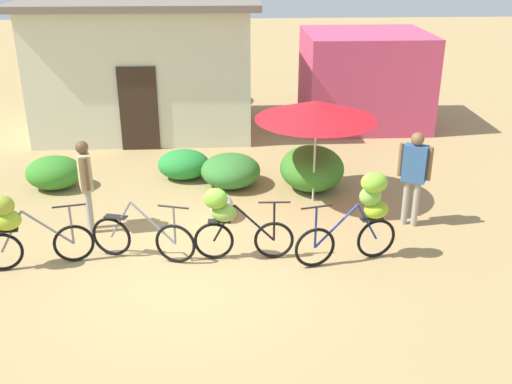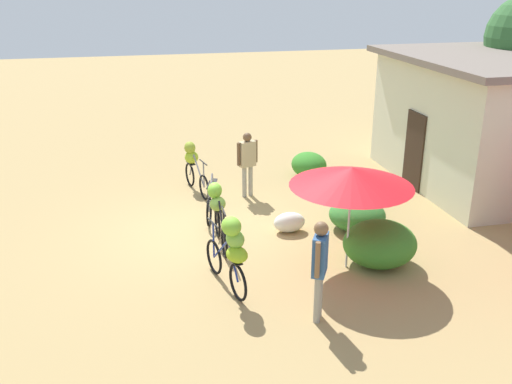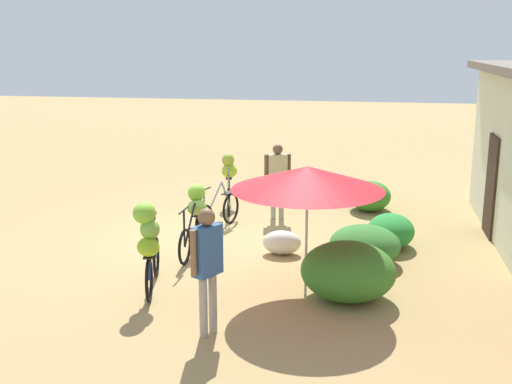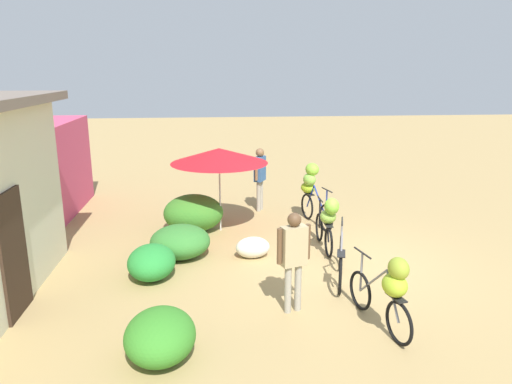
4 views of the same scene
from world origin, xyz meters
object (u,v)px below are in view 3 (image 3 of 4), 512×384
(bicycle_near_pile, at_px, (218,213))
(produce_sack, at_px, (282,243))
(bicycle_leftmost, at_px, (229,177))
(bicycle_by_shop, at_px, (149,240))
(person_vendor, at_px, (207,258))
(person_bystander, at_px, (278,174))
(bicycle_center_loaded, at_px, (195,213))
(market_umbrella, at_px, (307,178))

(bicycle_near_pile, height_order, produce_sack, bicycle_near_pile)
(bicycle_leftmost, bearing_deg, bicycle_by_shop, 0.00)
(person_vendor, distance_m, person_bystander, 5.64)
(person_vendor, bearing_deg, produce_sack, 171.60)
(bicycle_center_loaded, bearing_deg, bicycle_by_shop, -3.07)
(person_bystander, bearing_deg, bicycle_near_pile, -45.25)
(market_umbrella, height_order, person_vendor, market_umbrella)
(market_umbrella, xyz_separation_m, bicycle_by_shop, (0.47, -2.31, -0.95))
(bicycle_leftmost, bearing_deg, person_bystander, 57.83)
(produce_sack, distance_m, person_vendor, 3.49)
(bicycle_near_pile, relative_size, bicycle_by_shop, 1.01)
(bicycle_leftmost, height_order, produce_sack, bicycle_leftmost)
(person_vendor, bearing_deg, bicycle_center_loaded, -161.35)
(market_umbrella, height_order, bicycle_center_loaded, market_umbrella)
(market_umbrella, distance_m, person_bystander, 4.28)
(bicycle_center_loaded, xyz_separation_m, person_bystander, (-2.43, 1.15, 0.28))
(bicycle_by_shop, relative_size, produce_sack, 2.39)
(market_umbrella, bearing_deg, bicycle_center_loaded, -126.74)
(market_umbrella, relative_size, bicycle_by_shop, 1.35)
(bicycle_near_pile, bearing_deg, produce_sack, 50.58)
(bicycle_near_pile, height_order, person_vendor, person_vendor)
(person_vendor, bearing_deg, bicycle_near_pile, -167.63)
(person_bystander, bearing_deg, market_umbrella, 14.53)
(bicycle_by_shop, xyz_separation_m, produce_sack, (-2.25, 1.69, -0.66))
(bicycle_leftmost, height_order, bicycle_near_pile, bicycle_leftmost)
(bicycle_leftmost, relative_size, person_vendor, 0.97)
(bicycle_leftmost, height_order, person_bystander, person_bystander)
(market_umbrella, height_order, bicycle_near_pile, market_umbrella)
(bicycle_leftmost, bearing_deg, produce_sack, 28.78)
(bicycle_leftmost, relative_size, produce_sack, 2.39)
(bicycle_center_loaded, xyz_separation_m, bicycle_by_shop, (2.11, -0.11, 0.15))
(produce_sack, bearing_deg, bicycle_leftmost, -151.22)
(bicycle_by_shop, bearing_deg, bicycle_near_pile, 176.83)
(bicycle_leftmost, height_order, person_vendor, person_vendor)
(bicycle_by_shop, xyz_separation_m, person_bystander, (-4.54, 1.26, 0.13))
(market_umbrella, distance_m, person_vendor, 2.07)
(person_vendor, bearing_deg, market_umbrella, 144.65)
(bicycle_by_shop, distance_m, person_vendor, 1.64)
(bicycle_by_shop, relative_size, person_bystander, 1.02)
(person_bystander, bearing_deg, bicycle_leftmost, -122.17)
(market_umbrella, relative_size, produce_sack, 3.24)
(market_umbrella, xyz_separation_m, person_bystander, (-4.07, -1.05, -0.82))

